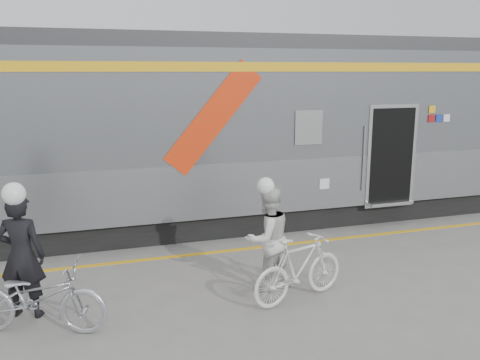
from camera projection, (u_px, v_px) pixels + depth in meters
name	position (u px, v px, depth m)	size (l,w,h in m)	color
ground	(248.00, 301.00, 7.62)	(90.00, 90.00, 0.00)	slate
train	(273.00, 129.00, 11.68)	(24.00, 3.17, 4.10)	black
safety_strip	(212.00, 252.00, 9.62)	(24.00, 0.12, 0.01)	gold
man	(22.00, 256.00, 6.98)	(0.65, 0.42, 1.77)	black
bicycle_left	(37.00, 298.00, 6.61)	(0.65, 1.86, 0.98)	#AFB1B7
woman	(267.00, 238.00, 7.90)	(0.80, 0.62, 1.65)	silver
bicycle_right	(299.00, 269.00, 7.54)	(0.47, 1.66, 1.00)	silver
helmet_man	(14.00, 182.00, 6.76)	(0.31, 0.31, 0.31)	white
helmet_woman	(268.00, 178.00, 7.70)	(0.26, 0.26, 0.26)	white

